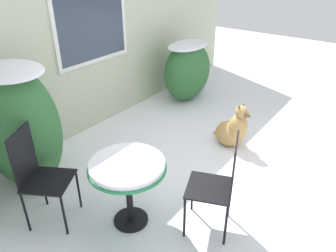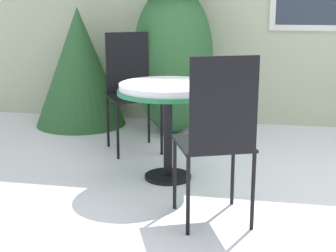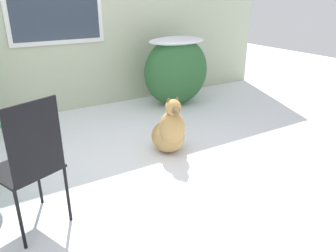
{
  "view_description": "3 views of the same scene",
  "coord_description": "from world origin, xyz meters",
  "px_view_note": "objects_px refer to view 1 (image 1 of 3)",
  "views": [
    {
      "loc": [
        -2.9,
        -1.54,
        2.51
      ],
      "look_at": [
        0.0,
        0.6,
        0.55
      ],
      "focal_mm": 35.0,
      "sensor_mm": 36.0,
      "label": 1
    },
    {
      "loc": [
        -0.36,
        -3.39,
        1.36
      ],
      "look_at": [
        -1.09,
        0.28,
        0.41
      ],
      "focal_mm": 55.0,
      "sensor_mm": 36.0,
      "label": 2
    },
    {
      "loc": [
        -0.87,
        -2.75,
        1.69
      ],
      "look_at": [
        0.9,
        0.16,
        0.31
      ],
      "focal_mm": 35.0,
      "sensor_mm": 36.0,
      "label": 3
    }
  ],
  "objects_px": {
    "patio_chair_far_side": "(219,182)",
    "dog": "(233,130)",
    "patio_table": "(128,172)",
    "patio_chair_near_table": "(39,173)"
  },
  "relations": [
    {
      "from": "patio_table",
      "to": "dog",
      "type": "relative_size",
      "value": 1.11
    },
    {
      "from": "patio_chair_far_side",
      "to": "dog",
      "type": "relative_size",
      "value": 1.54
    },
    {
      "from": "patio_chair_far_side",
      "to": "dog",
      "type": "distance_m",
      "value": 1.67
    },
    {
      "from": "patio_table",
      "to": "patio_chair_far_side",
      "type": "xyz_separation_m",
      "value": [
        0.44,
        -0.75,
        -0.06
      ]
    },
    {
      "from": "patio_chair_far_side",
      "to": "dog",
      "type": "xyz_separation_m",
      "value": [
        1.53,
        0.59,
        -0.32
      ]
    },
    {
      "from": "patio_chair_far_side",
      "to": "dog",
      "type": "bearing_deg",
      "value": 179.34
    },
    {
      "from": "patio_chair_far_side",
      "to": "patio_chair_near_table",
      "type": "bearing_deg",
      "value": -79.78
    },
    {
      "from": "patio_table",
      "to": "dog",
      "type": "bearing_deg",
      "value": -4.71
    },
    {
      "from": "patio_table",
      "to": "dog",
      "type": "xyz_separation_m",
      "value": [
        1.98,
        -0.16,
        -0.38
      ]
    },
    {
      "from": "patio_table",
      "to": "patio_chair_far_side",
      "type": "relative_size",
      "value": 0.72
    }
  ]
}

